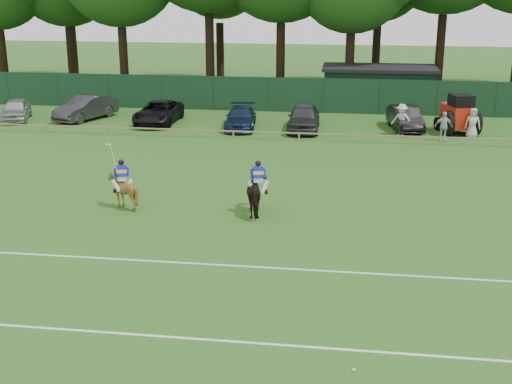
% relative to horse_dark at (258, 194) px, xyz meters
% --- Properties ---
extents(ground, '(160.00, 160.00, 0.00)m').
position_rel_horse_dark_xyz_m(ground, '(-0.39, -4.42, -0.88)').
color(ground, '#1E4C14').
rests_on(ground, ground).
extents(horse_dark, '(1.41, 2.24, 1.75)m').
position_rel_horse_dark_xyz_m(horse_dark, '(0.00, 0.00, 0.00)').
color(horse_dark, black).
rests_on(horse_dark, ground).
extents(horse_chestnut, '(1.62, 1.72, 1.55)m').
position_rel_horse_dark_xyz_m(horse_chestnut, '(-5.77, -0.02, -0.10)').
color(horse_chestnut, brown).
rests_on(horse_chestnut, ground).
extents(sedan_silver, '(2.96, 4.54, 1.44)m').
position_rel_horse_dark_xyz_m(sedan_silver, '(-19.10, 17.10, -0.16)').
color(sedan_silver, '#B1B2B6').
rests_on(sedan_silver, ground).
extents(sedan_grey, '(3.41, 5.20, 1.62)m').
position_rel_horse_dark_xyz_m(sedan_grey, '(-14.42, 17.85, -0.07)').
color(sedan_grey, '#2D2D2F').
rests_on(sedan_grey, ground).
extents(suv_black, '(2.47, 5.31, 1.47)m').
position_rel_horse_dark_xyz_m(suv_black, '(-9.13, 17.36, -0.14)').
color(suv_black, black).
rests_on(suv_black, ground).
extents(sedan_navy, '(2.31, 4.80, 1.35)m').
position_rel_horse_dark_xyz_m(sedan_navy, '(-3.43, 16.57, -0.20)').
color(sedan_navy, '#13223C').
rests_on(sedan_navy, ground).
extents(hatch_grey, '(2.06, 4.90, 1.65)m').
position_rel_horse_dark_xyz_m(hatch_grey, '(0.67, 16.49, -0.05)').
color(hatch_grey, '#323235').
rests_on(hatch_grey, ground).
extents(estate_black, '(2.30, 4.78, 1.51)m').
position_rel_horse_dark_xyz_m(estate_black, '(7.10, 17.57, -0.12)').
color(estate_black, black).
rests_on(estate_black, ground).
extents(spectator_left, '(1.44, 1.12, 1.96)m').
position_rel_horse_dark_xyz_m(spectator_left, '(6.76, 15.88, 0.10)').
color(spectator_left, beige).
rests_on(spectator_left, ground).
extents(spectator_mid, '(1.09, 0.54, 1.79)m').
position_rel_horse_dark_xyz_m(spectator_mid, '(9.13, 14.64, 0.02)').
color(spectator_mid, beige).
rests_on(spectator_mid, ground).
extents(spectator_right, '(0.91, 0.60, 1.85)m').
position_rel_horse_dark_xyz_m(spectator_right, '(10.98, 15.69, 0.05)').
color(spectator_right, beige).
rests_on(spectator_right, ground).
extents(rider_dark, '(0.93, 0.48, 1.41)m').
position_rel_horse_dark_xyz_m(rider_dark, '(0.00, -0.01, 0.77)').
color(rider_dark, silver).
rests_on(rider_dark, ground).
extents(rider_chestnut, '(0.98, 0.53, 2.05)m').
position_rel_horse_dark_xyz_m(rider_chestnut, '(-5.77, -0.03, 0.61)').
color(rider_chestnut, silver).
rests_on(rider_chestnut, ground).
extents(polo_ball, '(0.09, 0.09, 0.09)m').
position_rel_horse_dark_xyz_m(polo_ball, '(3.98, -11.43, -0.83)').
color(polo_ball, silver).
rests_on(polo_ball, ground).
extents(pitch_lines, '(60.00, 5.10, 0.01)m').
position_rel_horse_dark_xyz_m(pitch_lines, '(-0.39, -7.92, -0.87)').
color(pitch_lines, silver).
rests_on(pitch_lines, ground).
extents(pitch_rail, '(62.10, 0.10, 0.50)m').
position_rel_horse_dark_xyz_m(pitch_rail, '(-0.39, 13.58, -0.43)').
color(pitch_rail, '#997F5B').
rests_on(pitch_rail, ground).
extents(perimeter_fence, '(92.08, 0.08, 2.50)m').
position_rel_horse_dark_xyz_m(perimeter_fence, '(-0.39, 22.58, 0.37)').
color(perimeter_fence, '#14351E').
rests_on(perimeter_fence, ground).
extents(utility_shed, '(8.40, 4.40, 3.04)m').
position_rel_horse_dark_xyz_m(utility_shed, '(5.61, 25.58, 0.66)').
color(utility_shed, '#14331E').
rests_on(utility_shed, ground).
extents(tree_row, '(96.00, 12.00, 21.00)m').
position_rel_horse_dark_xyz_m(tree_row, '(1.61, 30.58, -0.88)').
color(tree_row, '#26561C').
rests_on(tree_row, ground).
extents(tractor, '(2.67, 3.36, 2.48)m').
position_rel_horse_dark_xyz_m(tractor, '(10.28, 16.93, 0.30)').
color(tractor, '#B32110').
rests_on(tractor, ground).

